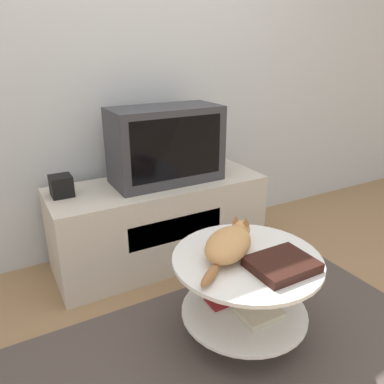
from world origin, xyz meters
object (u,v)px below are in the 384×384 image
object	(u,v)px
tv	(166,145)
dvd_box	(282,264)
speaker	(61,186)
cat	(229,243)

from	to	relation	value
tv	dvd_box	distance (m)	1.05
tv	speaker	size ratio (longest dim) A/B	5.63
dvd_box	cat	world-z (taller)	cat
dvd_box	speaker	bearing A→B (deg)	122.34
cat	tv	bearing A→B (deg)	48.22
speaker	dvd_box	bearing A→B (deg)	-57.66
dvd_box	cat	xyz separation A→B (m)	(-0.13, 0.20, 0.04)
dvd_box	tv	bearing A→B (deg)	92.83
tv	dvd_box	world-z (taller)	tv
tv	speaker	xyz separation A→B (m)	(-0.62, 0.05, -0.17)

